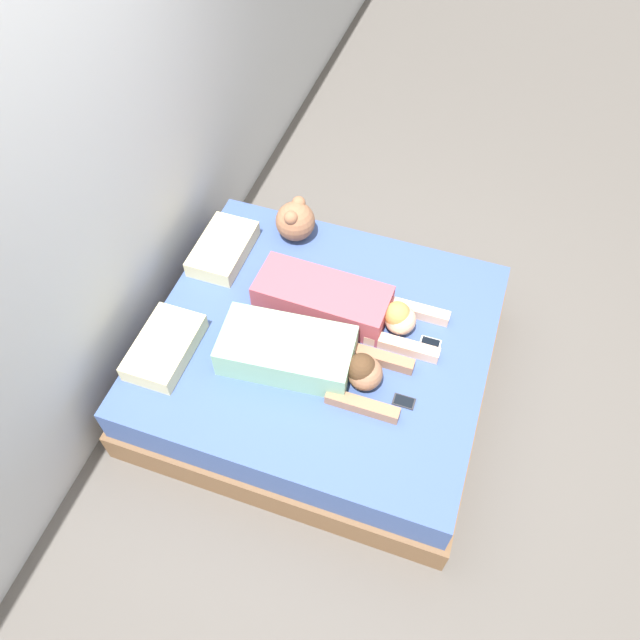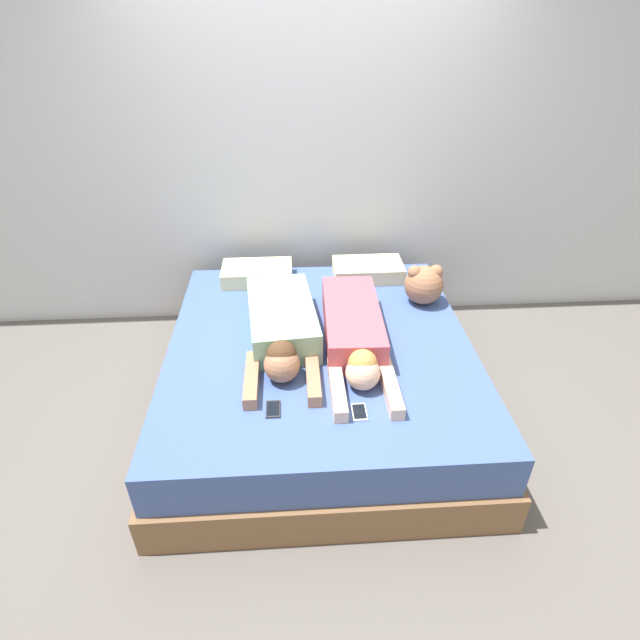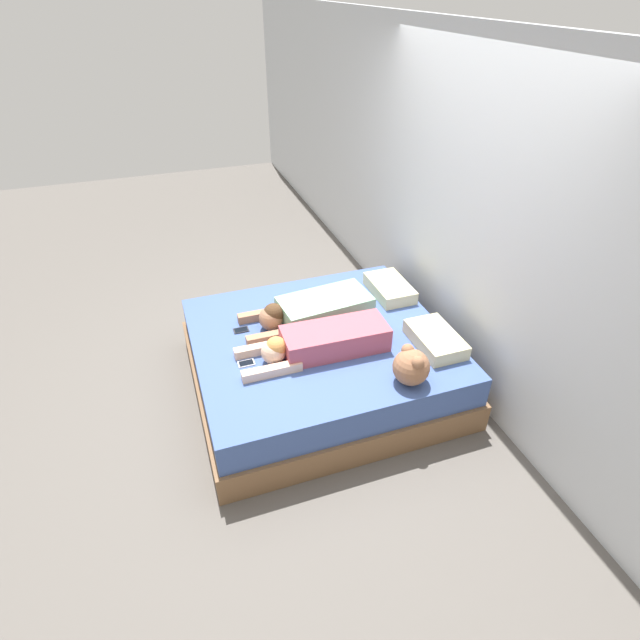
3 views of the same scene
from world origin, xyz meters
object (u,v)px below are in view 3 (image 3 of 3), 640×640
(bed, at_px, (320,360))
(person_left, at_px, (313,310))
(pillow_head_left, at_px, (390,288))
(person_right, at_px, (321,342))
(plush_toy, at_px, (411,366))
(cell_phone_left, at_px, (241,330))
(pillow_head_right, at_px, (435,339))
(cell_phone_right, at_px, (246,363))

(bed, height_order, person_left, person_left)
(pillow_head_left, xyz_separation_m, person_right, (0.60, -0.85, 0.04))
(person_right, height_order, plush_toy, plush_toy)
(pillow_head_left, relative_size, cell_phone_left, 4.13)
(plush_toy, bearing_deg, person_left, -157.00)
(pillow_head_right, bearing_deg, person_right, -103.66)
(pillow_head_left, relative_size, pillow_head_right, 1.00)
(cell_phone_right, bearing_deg, person_right, 85.83)
(cell_phone_right, bearing_deg, bed, 103.82)
(pillow_head_left, distance_m, cell_phone_left, 1.37)
(person_left, height_order, person_right, person_left)
(bed, distance_m, cell_phone_right, 0.69)
(pillow_head_left, height_order, person_left, person_left)
(bed, relative_size, cell_phone_left, 16.70)
(bed, distance_m, person_right, 0.40)
(cell_phone_right, bearing_deg, pillow_head_left, 111.38)
(pillow_head_left, xyz_separation_m, plush_toy, (1.11, -0.38, 0.08))
(bed, xyz_separation_m, cell_phone_right, (0.15, -0.62, 0.25))
(pillow_head_left, xyz_separation_m, pillow_head_right, (0.80, 0.00, 0.00))
(person_right, bearing_deg, pillow_head_right, 76.34)
(person_left, xyz_separation_m, plush_toy, (0.94, 0.40, 0.04))
(pillow_head_right, xyz_separation_m, cell_phone_right, (-0.25, -1.42, -0.05))
(pillow_head_right, relative_size, person_right, 0.44)
(cell_phone_left, distance_m, cell_phone_right, 0.43)
(bed, relative_size, cell_phone_right, 16.70)
(pillow_head_left, relative_size, plush_toy, 1.84)
(person_left, bearing_deg, person_right, -9.96)
(person_right, xyz_separation_m, cell_phone_right, (-0.04, -0.57, -0.09))
(pillow_head_left, bearing_deg, cell_phone_right, -68.62)
(bed, xyz_separation_m, person_right, (0.19, -0.06, 0.34))
(bed, bearing_deg, person_right, -16.13)
(pillow_head_left, relative_size, person_right, 0.44)
(pillow_head_left, xyz_separation_m, person_left, (0.18, -0.78, 0.04))
(person_left, bearing_deg, cell_phone_right, -59.55)
(bed, height_order, cell_phone_left, cell_phone_left)
(person_left, xyz_separation_m, person_right, (0.42, -0.07, -0.00))
(bed, bearing_deg, pillow_head_left, 116.83)
(person_left, height_order, plush_toy, plush_toy)
(pillow_head_left, xyz_separation_m, cell_phone_right, (0.55, -1.42, -0.05))
(cell_phone_right, bearing_deg, pillow_head_right, 80.08)
(person_left, distance_m, plush_toy, 1.02)
(pillow_head_left, distance_m, plush_toy, 1.18)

